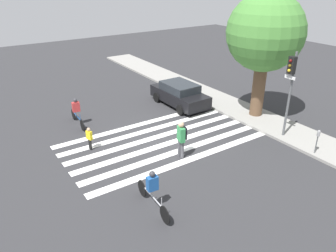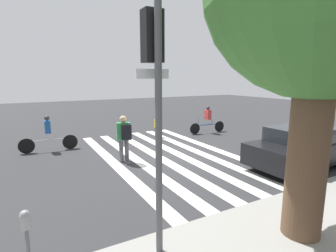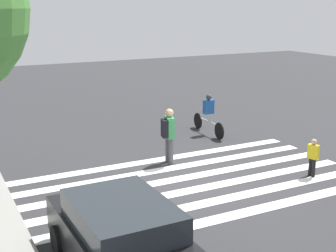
{
  "view_description": "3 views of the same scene",
  "coord_description": "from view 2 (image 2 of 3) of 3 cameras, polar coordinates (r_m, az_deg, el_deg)",
  "views": [
    {
      "loc": [
        12.71,
        -8.06,
        7.94
      ],
      "look_at": [
        1.06,
        -0.28,
        1.33
      ],
      "focal_mm": 35.0,
      "sensor_mm": 36.0,
      "label": 1
    },
    {
      "loc": [
        5.2,
        9.38,
        3.25
      ],
      "look_at": [
        -0.06,
        -0.13,
        1.24
      ],
      "focal_mm": 28.0,
      "sensor_mm": 36.0,
      "label": 2
    },
    {
      "loc": [
        -11.03,
        6.58,
        5.04
      ],
      "look_at": [
        1.12,
        0.32,
        1.49
      ],
      "focal_mm": 50.0,
      "sensor_mm": 36.0,
      "label": 3
    }
  ],
  "objects": [
    {
      "name": "cyclist_far_lane",
      "position": [
        15.71,
        8.62,
        1.6
      ],
      "size": [
        2.39,
        0.41,
        1.6
      ],
      "rotation": [
        0.0,
        0.0,
        -0.06
      ],
      "color": "black",
      "rests_on": "ground_plane"
    },
    {
      "name": "pedestrian_adult_yellow_jacket",
      "position": [
        14.5,
        -2.42,
        0.16
      ],
      "size": [
        0.35,
        0.24,
        1.17
      ],
      "rotation": [
        0.0,
        0.0,
        3.47
      ],
      "color": "black",
      "rests_on": "ground_plane"
    },
    {
      "name": "cyclist_near_curb",
      "position": [
        12.79,
        -24.66,
        -1.25
      ],
      "size": [
        2.45,
        0.41,
        1.61
      ],
      "rotation": [
        0.0,
        0.0,
        -0.06
      ],
      "color": "black",
      "rests_on": "ground_plane"
    },
    {
      "name": "crosswalk_stripes",
      "position": [
        11.2,
        0.05,
        -6.38
      ],
      "size": [
        5.11,
        10.0,
        0.01
      ],
      "color": "white",
      "rests_on": "ground_plane"
    },
    {
      "name": "traffic_light",
      "position": [
        4.4,
        -2.88,
        9.5
      ],
      "size": [
        0.6,
        0.5,
        4.53
      ],
      "color": "#515456",
      "rests_on": "ground_plane"
    },
    {
      "name": "pedestrian_child_with_backpack",
      "position": [
        10.26,
        -9.52,
        -1.97
      ],
      "size": [
        0.55,
        0.5,
        1.82
      ],
      "rotation": [
        0.0,
        0.0,
        2.9
      ],
      "color": "#4C4C51",
      "rests_on": "ground_plane"
    },
    {
      "name": "sidewalk_curb",
      "position": [
        6.85,
        27.84,
        -18.49
      ],
      "size": [
        36.0,
        2.5,
        0.14
      ],
      "color": "gray",
      "rests_on": "ground_plane"
    },
    {
      "name": "parking_meter",
      "position": [
        4.7,
        -28.44,
        -19.52
      ],
      "size": [
        0.15,
        0.15,
        1.33
      ],
      "color": "#515456",
      "rests_on": "ground_plane"
    },
    {
      "name": "ground_plane",
      "position": [
        11.2,
        0.05,
        -6.4
      ],
      "size": [
        60.0,
        60.0,
        0.0
      ],
      "primitive_type": "plane",
      "color": "#2D2D30"
    },
    {
      "name": "car_parked_far_curb",
      "position": [
        10.71,
        27.2,
        -4.1
      ],
      "size": [
        4.32,
        2.02,
        1.5
      ],
      "rotation": [
        0.0,
        0.0,
        0.01
      ],
      "color": "black",
      "rests_on": "ground_plane"
    }
  ]
}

